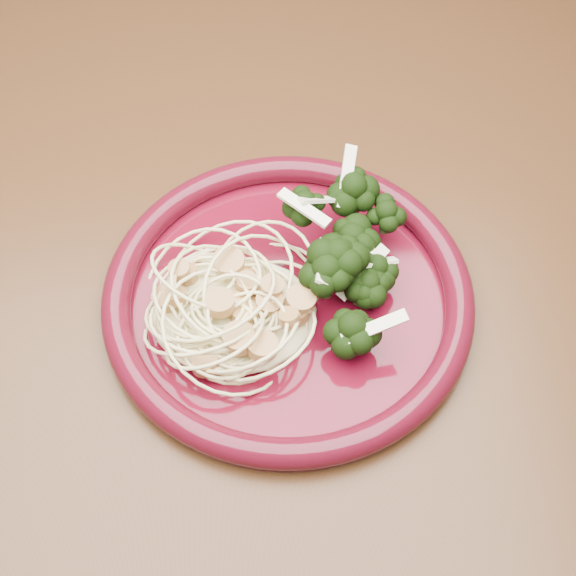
{
  "coord_description": "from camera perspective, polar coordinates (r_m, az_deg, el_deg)",
  "views": [
    {
      "loc": [
        0.05,
        -0.38,
        1.25
      ],
      "look_at": [
        0.07,
        -0.04,
        0.77
      ],
      "focal_mm": 50.0,
      "sensor_mm": 36.0,
      "label": 1
    }
  ],
  "objects": [
    {
      "name": "dining_table",
      "position": [
        0.71,
        -5.76,
        -3.41
      ],
      "size": [
        1.2,
        0.8,
        0.75
      ],
      "color": "#472814",
      "rests_on": "ground"
    },
    {
      "name": "dinner_plate",
      "position": [
        0.6,
        -0.0,
        -0.54
      ],
      "size": [
        0.36,
        0.36,
        0.02
      ],
      "rotation": [
        0.0,
        0.0,
        0.35
      ],
      "color": "#500716",
      "rests_on": "dining_table"
    },
    {
      "name": "spaghetti_pile",
      "position": [
        0.58,
        -3.88,
        -1.41
      ],
      "size": [
        0.15,
        0.14,
        0.03
      ],
      "primitive_type": "ellipsoid",
      "rotation": [
        0.0,
        0.0,
        0.35
      ],
      "color": "#F8EFAA",
      "rests_on": "dinner_plate"
    },
    {
      "name": "scallop_cluster",
      "position": [
        0.56,
        -4.06,
        0.42
      ],
      "size": [
        0.14,
        0.14,
        0.04
      ],
      "primitive_type": null,
      "rotation": [
        0.0,
        0.0,
        0.35
      ],
      "color": "tan",
      "rests_on": "spaghetti_pile"
    },
    {
      "name": "broccoli_pile",
      "position": [
        0.6,
        4.63,
        2.18
      ],
      "size": [
        0.12,
        0.15,
        0.05
      ],
      "primitive_type": "ellipsoid",
      "rotation": [
        0.0,
        0.0,
        0.35
      ],
      "color": "black",
      "rests_on": "dinner_plate"
    },
    {
      "name": "onion_garnish",
      "position": [
        0.58,
        4.82,
        3.96
      ],
      "size": [
        0.08,
        0.1,
        0.05
      ],
      "primitive_type": null,
      "rotation": [
        0.0,
        0.0,
        0.35
      ],
      "color": "white",
      "rests_on": "broccoli_pile"
    }
  ]
}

